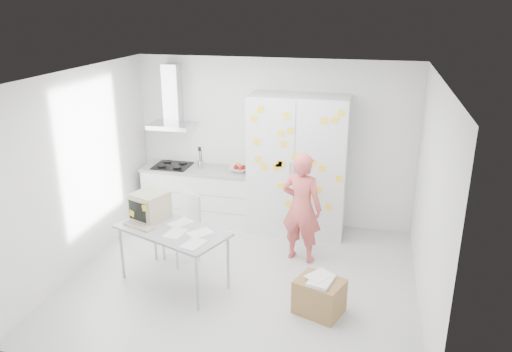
% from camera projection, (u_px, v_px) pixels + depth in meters
% --- Properties ---
extents(floor, '(4.50, 4.00, 0.02)m').
position_uv_depth(floor, '(242.00, 280.00, 6.66)').
color(floor, silver).
rests_on(floor, ground).
extents(walls, '(4.52, 4.01, 2.70)m').
position_uv_depth(walls, '(255.00, 167.00, 6.87)').
color(walls, white).
rests_on(walls, ground).
extents(ceiling, '(4.50, 4.00, 0.02)m').
position_uv_depth(ceiling, '(240.00, 76.00, 5.76)').
color(ceiling, white).
rests_on(ceiling, walls).
extents(counter_run, '(1.84, 0.63, 1.28)m').
position_uv_depth(counter_run, '(199.00, 194.00, 8.33)').
color(counter_run, white).
rests_on(counter_run, ground).
extents(range_hood, '(0.70, 0.48, 1.01)m').
position_uv_depth(range_hood, '(172.00, 103.00, 8.06)').
color(range_hood, silver).
rests_on(range_hood, walls).
extents(tall_cabinet, '(1.50, 0.68, 2.20)m').
position_uv_depth(tall_cabinet, '(298.00, 166.00, 7.73)').
color(tall_cabinet, silver).
rests_on(tall_cabinet, ground).
extents(person, '(0.65, 0.50, 1.59)m').
position_uv_depth(person, '(302.00, 208.00, 6.94)').
color(person, '#D05451').
rests_on(person, ground).
extents(desk, '(1.60, 1.19, 1.15)m').
position_uv_depth(desk, '(158.00, 216.00, 6.48)').
color(desk, gray).
rests_on(desk, ground).
extents(chair, '(0.63, 0.63, 0.99)m').
position_uv_depth(chair, '(185.00, 223.00, 7.02)').
color(chair, beige).
rests_on(chair, ground).
extents(cardboard_box, '(0.64, 0.58, 0.46)m').
position_uv_depth(cardboard_box, '(319.00, 296.00, 5.90)').
color(cardboard_box, olive).
rests_on(cardboard_box, ground).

